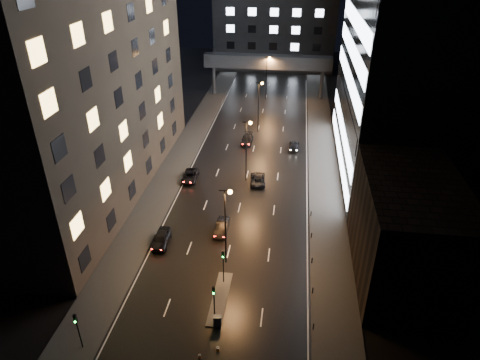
# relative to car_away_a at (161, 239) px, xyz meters

# --- Properties ---
(ground) EXTENTS (160.00, 160.00, 0.00)m
(ground) POSITION_rel_car_away_a_xyz_m (8.66, 29.59, -0.79)
(ground) COLOR black
(ground) RESTS_ON ground
(sidewalk_left) EXTENTS (5.00, 110.00, 0.15)m
(sidewalk_left) POSITION_rel_car_away_a_xyz_m (-3.84, 24.59, -0.71)
(sidewalk_left) COLOR #383533
(sidewalk_left) RESTS_ON ground
(sidewalk_right) EXTENTS (5.00, 110.00, 0.15)m
(sidewalk_right) POSITION_rel_car_away_a_xyz_m (21.16, 24.59, -0.71)
(sidewalk_right) COLOR #383533
(sidewalk_right) RESTS_ON ground
(building_left) EXTENTS (15.00, 48.00, 40.00)m
(building_left) POSITION_rel_car_away_a_xyz_m (-13.84, 13.59, 19.21)
(building_left) COLOR #2D2319
(building_left) RESTS_ON ground
(building_right_low) EXTENTS (10.00, 18.00, 12.00)m
(building_right_low) POSITION_rel_car_away_a_xyz_m (28.66, -1.41, 5.21)
(building_right_low) COLOR black
(building_right_low) RESTS_ON ground
(building_right_glass) EXTENTS (20.00, 36.00, 45.00)m
(building_right_glass) POSITION_rel_car_away_a_xyz_m (33.66, 25.59, 21.71)
(building_right_glass) COLOR black
(building_right_glass) RESTS_ON ground
(building_far) EXTENTS (34.00, 14.00, 25.00)m
(building_far) POSITION_rel_car_away_a_xyz_m (8.66, 87.59, 11.71)
(building_far) COLOR #333335
(building_far) RESTS_ON ground
(skybridge) EXTENTS (30.00, 3.00, 10.00)m
(skybridge) POSITION_rel_car_away_a_xyz_m (8.66, 59.59, 7.55)
(skybridge) COLOR #333335
(skybridge) RESTS_ON ground
(median_island) EXTENTS (1.60, 8.00, 0.15)m
(median_island) POSITION_rel_car_away_a_xyz_m (8.96, -8.41, -0.71)
(median_island) COLOR #383533
(median_island) RESTS_ON ground
(traffic_signal_near) EXTENTS (0.28, 0.34, 4.40)m
(traffic_signal_near) POSITION_rel_car_away_a_xyz_m (8.96, -5.92, 2.31)
(traffic_signal_near) COLOR black
(traffic_signal_near) RESTS_ON median_island
(traffic_signal_far) EXTENTS (0.28, 0.34, 4.40)m
(traffic_signal_far) POSITION_rel_car_away_a_xyz_m (8.96, -11.42, 2.31)
(traffic_signal_far) COLOR black
(traffic_signal_far) RESTS_ON median_island
(traffic_signal_corner) EXTENTS (0.28, 0.34, 4.40)m
(traffic_signal_corner) POSITION_rel_car_away_a_xyz_m (-2.84, -16.42, 2.16)
(traffic_signal_corner) COLOR black
(traffic_signal_corner) RESTS_ON ground
(bollard_row) EXTENTS (0.12, 25.12, 0.90)m
(bollard_row) POSITION_rel_car_away_a_xyz_m (18.86, -3.91, -0.34)
(bollard_row) COLOR black
(bollard_row) RESTS_ON ground
(streetlight_near) EXTENTS (1.45, 0.50, 10.15)m
(streetlight_near) POSITION_rel_car_away_a_xyz_m (8.82, -2.41, 5.71)
(streetlight_near) COLOR black
(streetlight_near) RESTS_ON ground
(streetlight_mid_a) EXTENTS (1.45, 0.50, 10.15)m
(streetlight_mid_a) POSITION_rel_car_away_a_xyz_m (8.82, 17.59, 5.71)
(streetlight_mid_a) COLOR black
(streetlight_mid_a) RESTS_ON ground
(streetlight_mid_b) EXTENTS (1.45, 0.50, 10.15)m
(streetlight_mid_b) POSITION_rel_car_away_a_xyz_m (8.82, 37.59, 5.71)
(streetlight_mid_b) COLOR black
(streetlight_mid_b) RESTS_ON ground
(streetlight_far) EXTENTS (1.45, 0.50, 10.15)m
(streetlight_far) POSITION_rel_car_away_a_xyz_m (8.82, 57.59, 5.71)
(streetlight_far) COLOR black
(streetlight_far) RESTS_ON ground
(car_away_a) EXTENTS (2.17, 4.73, 1.57)m
(car_away_a) POSITION_rel_car_away_a_xyz_m (0.00, 0.00, 0.00)
(car_away_a) COLOR black
(car_away_a) RESTS_ON ground
(car_away_b) EXTENTS (1.60, 4.47, 1.47)m
(car_away_b) POSITION_rel_car_away_a_xyz_m (7.16, 3.54, -0.05)
(car_away_b) COLOR black
(car_away_b) RESTS_ON ground
(car_away_c) EXTENTS (2.42, 4.92, 1.34)m
(car_away_c) POSITION_rel_car_away_a_xyz_m (-0.24, 16.66, -0.11)
(car_away_c) COLOR black
(car_away_c) RESTS_ON ground
(car_away_d) EXTENTS (2.10, 4.91, 1.41)m
(car_away_d) POSITION_rel_car_away_a_xyz_m (7.16, 31.84, -0.08)
(car_away_d) COLOR black
(car_away_d) RESTS_ON ground
(car_toward_a) EXTENTS (2.74, 5.09, 1.36)m
(car_toward_a) POSITION_rel_car_away_a_xyz_m (10.60, 17.16, -0.11)
(car_toward_a) COLOR black
(car_toward_a) RESTS_ON ground
(car_toward_b) EXTENTS (1.90, 4.48, 1.29)m
(car_toward_b) POSITION_rel_car_away_a_xyz_m (15.99, 30.48, -0.14)
(car_toward_b) COLOR black
(car_toward_b) RESTS_ON ground
(utility_cabinet) EXTENTS (0.83, 0.64, 1.19)m
(utility_cabinet) POSITION_rel_car_away_a_xyz_m (9.36, -12.11, -0.04)
(utility_cabinet) COLOR #535356
(utility_cabinet) RESTS_ON median_island
(cone_a) EXTENTS (0.39, 0.39, 0.45)m
(cone_a) POSITION_rel_car_away_a_xyz_m (8.36, -15.95, -0.56)
(cone_a) COLOR #EB4D0C
(cone_a) RESTS_ON ground
(cone_b) EXTENTS (0.44, 0.44, 0.45)m
(cone_b) POSITION_rel_car_away_a_xyz_m (9.89, -14.94, -0.56)
(cone_b) COLOR orange
(cone_b) RESTS_ON ground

